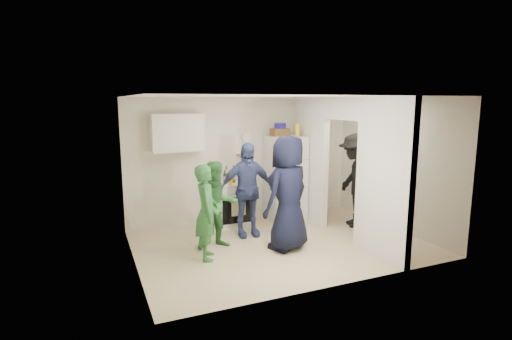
% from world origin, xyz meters
% --- Properties ---
extents(floor, '(4.80, 4.80, 0.00)m').
position_xyz_m(floor, '(0.00, 0.00, 0.00)').
color(floor, '#C7BA8C').
rests_on(floor, ground).
extents(wall_back, '(4.80, 0.00, 4.80)m').
position_xyz_m(wall_back, '(0.00, 1.70, 1.25)').
color(wall_back, silver).
rests_on(wall_back, floor).
extents(wall_front, '(4.80, 0.00, 4.80)m').
position_xyz_m(wall_front, '(0.00, -1.70, 1.25)').
color(wall_front, silver).
rests_on(wall_front, floor).
extents(wall_left, '(0.00, 3.40, 3.40)m').
position_xyz_m(wall_left, '(-2.40, 0.00, 1.25)').
color(wall_left, silver).
rests_on(wall_left, floor).
extents(wall_right, '(0.00, 3.40, 3.40)m').
position_xyz_m(wall_right, '(2.40, 0.00, 1.25)').
color(wall_right, silver).
rests_on(wall_right, floor).
extents(ceiling, '(4.80, 4.80, 0.00)m').
position_xyz_m(ceiling, '(0.00, 0.00, 2.50)').
color(ceiling, white).
rests_on(ceiling, wall_back).
extents(partition_pier_back, '(0.12, 1.20, 2.50)m').
position_xyz_m(partition_pier_back, '(1.20, 1.10, 1.25)').
color(partition_pier_back, silver).
rests_on(partition_pier_back, floor).
extents(partition_pier_front, '(0.12, 1.20, 2.50)m').
position_xyz_m(partition_pier_front, '(1.20, -1.10, 1.25)').
color(partition_pier_front, silver).
rests_on(partition_pier_front, floor).
extents(partition_header, '(0.12, 1.00, 0.40)m').
position_xyz_m(partition_header, '(1.20, 0.00, 2.30)').
color(partition_header, silver).
rests_on(partition_header, partition_pier_back).
extents(stove, '(0.72, 0.60, 0.86)m').
position_xyz_m(stove, '(-0.38, 1.37, 0.43)').
color(stove, white).
rests_on(stove, floor).
extents(upper_cabinet, '(0.95, 0.34, 0.70)m').
position_xyz_m(upper_cabinet, '(-1.40, 1.52, 1.85)').
color(upper_cabinet, silver).
rests_on(upper_cabinet, wall_back).
extents(fridge, '(0.71, 0.69, 1.73)m').
position_xyz_m(fridge, '(0.76, 1.34, 0.87)').
color(fridge, silver).
rests_on(fridge, floor).
extents(wicker_basket, '(0.35, 0.25, 0.15)m').
position_xyz_m(wicker_basket, '(0.66, 1.39, 1.81)').
color(wicker_basket, brown).
rests_on(wicker_basket, fridge).
extents(blue_bowl, '(0.24, 0.24, 0.11)m').
position_xyz_m(blue_bowl, '(0.66, 1.39, 1.94)').
color(blue_bowl, navy).
rests_on(blue_bowl, wicker_basket).
extents(yellow_cup_stack_top, '(0.09, 0.09, 0.25)m').
position_xyz_m(yellow_cup_stack_top, '(0.98, 1.24, 1.86)').
color(yellow_cup_stack_top, yellow).
rests_on(yellow_cup_stack_top, fridge).
extents(wall_clock, '(0.22, 0.02, 0.22)m').
position_xyz_m(wall_clock, '(0.05, 1.68, 1.70)').
color(wall_clock, white).
rests_on(wall_clock, wall_back).
extents(spice_shelf, '(0.35, 0.08, 0.03)m').
position_xyz_m(spice_shelf, '(0.00, 1.65, 1.35)').
color(spice_shelf, olive).
rests_on(spice_shelf, wall_back).
extents(nook_window, '(0.03, 0.70, 0.80)m').
position_xyz_m(nook_window, '(2.38, 0.20, 1.65)').
color(nook_window, black).
rests_on(nook_window, wall_right).
extents(nook_window_frame, '(0.04, 0.76, 0.86)m').
position_xyz_m(nook_window_frame, '(2.36, 0.20, 1.65)').
color(nook_window_frame, white).
rests_on(nook_window_frame, wall_right).
extents(nook_valance, '(0.04, 0.82, 0.18)m').
position_xyz_m(nook_valance, '(2.34, 0.20, 2.00)').
color(nook_valance, white).
rests_on(nook_valance, wall_right).
extents(yellow_cup_stack_stove, '(0.09, 0.09, 0.25)m').
position_xyz_m(yellow_cup_stack_stove, '(-0.50, 1.15, 0.98)').
color(yellow_cup_stack_stove, yellow).
rests_on(yellow_cup_stack_stove, stove).
extents(red_cup, '(0.09, 0.09, 0.12)m').
position_xyz_m(red_cup, '(-0.16, 1.17, 0.92)').
color(red_cup, '#AB0B1C').
rests_on(red_cup, stove).
extents(person_green_left, '(0.48, 0.61, 1.49)m').
position_xyz_m(person_green_left, '(-1.33, -0.11, 0.74)').
color(person_green_left, '#33732E').
rests_on(person_green_left, floor).
extents(person_green_center, '(0.73, 0.58, 1.46)m').
position_xyz_m(person_green_center, '(-1.04, 0.28, 0.73)').
color(person_green_center, '#377C36').
rests_on(person_green_center, floor).
extents(person_denim, '(1.03, 0.49, 1.71)m').
position_xyz_m(person_denim, '(-0.36, 0.66, 0.85)').
color(person_denim, '#3D4C86').
rests_on(person_denim, floor).
extents(person_navy, '(1.09, 0.93, 1.89)m').
position_xyz_m(person_navy, '(0.01, -0.23, 0.95)').
color(person_navy, black).
rests_on(person_navy, floor).
extents(person_nook, '(1.02, 1.33, 1.82)m').
position_xyz_m(person_nook, '(1.78, 0.37, 0.91)').
color(person_nook, black).
rests_on(person_nook, floor).
extents(bottle_a, '(0.07, 0.07, 0.29)m').
position_xyz_m(bottle_a, '(-0.66, 1.48, 1.01)').
color(bottle_a, '#6F6716').
rests_on(bottle_a, stove).
extents(bottle_b, '(0.06, 0.06, 0.27)m').
position_xyz_m(bottle_b, '(-0.56, 1.29, 0.99)').
color(bottle_b, '#244918').
rests_on(bottle_b, stove).
extents(bottle_c, '(0.06, 0.06, 0.31)m').
position_xyz_m(bottle_c, '(-0.44, 1.54, 1.01)').
color(bottle_c, silver).
rests_on(bottle_c, stove).
extents(bottle_d, '(0.08, 0.08, 0.29)m').
position_xyz_m(bottle_d, '(-0.37, 1.33, 1.00)').
color(bottle_d, '#5D4010').
rests_on(bottle_d, stove).
extents(bottle_e, '(0.08, 0.08, 0.31)m').
position_xyz_m(bottle_e, '(-0.29, 1.54, 1.01)').
color(bottle_e, '#A0A3B1').
rests_on(bottle_e, stove).
extents(bottle_f, '(0.08, 0.08, 0.24)m').
position_xyz_m(bottle_f, '(-0.21, 1.40, 0.98)').
color(bottle_f, '#143819').
rests_on(bottle_f, stove).
extents(bottle_g, '(0.07, 0.07, 0.26)m').
position_xyz_m(bottle_g, '(-0.11, 1.53, 0.99)').
color(bottle_g, brown).
rests_on(bottle_g, stove).
extents(bottle_h, '(0.07, 0.07, 0.26)m').
position_xyz_m(bottle_h, '(-0.68, 1.26, 0.99)').
color(bottle_h, '#ACB0B8').
rests_on(bottle_h, stove).
extents(bottle_i, '(0.06, 0.06, 0.25)m').
position_xyz_m(bottle_i, '(-0.33, 1.47, 0.98)').
color(bottle_i, brown).
rests_on(bottle_i, stove).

